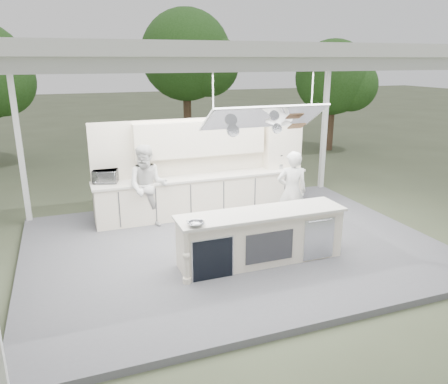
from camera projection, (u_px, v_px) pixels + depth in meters
name	position (u px, v px, depth m)	size (l,w,h in m)	color
ground	(232.00, 249.00, 8.83)	(90.00, 90.00, 0.00)	#4B5339
stage_deck	(232.00, 246.00, 8.81)	(8.00, 6.00, 0.12)	#56565A
tent	(234.00, 57.00, 7.73)	(8.20, 6.20, 3.86)	white
demo_island	(260.00, 237.00, 7.89)	(3.10, 0.79, 0.95)	white
back_counter	(203.00, 195.00, 10.35)	(5.08, 0.72, 0.95)	white
back_wall_unit	(218.00, 151.00, 10.41)	(5.05, 0.48, 2.25)	white
tree_cluster	(135.00, 70.00, 16.57)	(19.55, 9.40, 5.85)	#493424
head_chef	(292.00, 192.00, 9.22)	(0.64, 0.42, 1.75)	white
sous_chef	(148.00, 186.00, 9.46)	(0.89, 0.69, 1.83)	silver
toaster_oven	(105.00, 176.00, 9.57)	(0.52, 0.35, 0.29)	#B9BBC1
bowl_large	(196.00, 224.00, 7.11)	(0.29, 0.29, 0.07)	#B5B8BC
bowl_small	(196.00, 224.00, 7.10)	(0.24, 0.24, 0.08)	#ADAEB4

